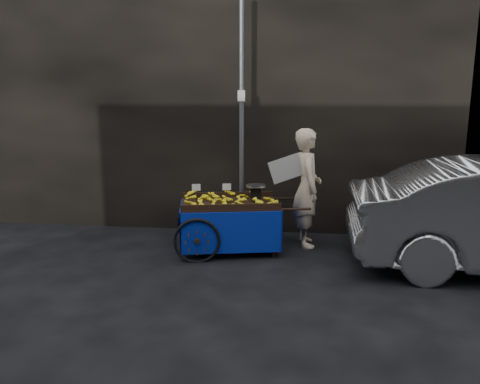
# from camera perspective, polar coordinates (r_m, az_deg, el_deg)

# --- Properties ---
(ground) EXTENTS (80.00, 80.00, 0.00)m
(ground) POSITION_cam_1_polar(r_m,az_deg,el_deg) (7.04, -3.48, -8.35)
(ground) COLOR black
(ground) RESTS_ON ground
(building_wall) EXTENTS (13.50, 2.00, 5.00)m
(building_wall) POSITION_cam_1_polar(r_m,az_deg,el_deg) (9.13, 1.76, 12.30)
(building_wall) COLOR black
(building_wall) RESTS_ON ground
(street_pole) EXTENTS (0.12, 0.10, 4.00)m
(street_pole) POSITION_cam_1_polar(r_m,az_deg,el_deg) (7.86, 0.21, 8.78)
(street_pole) COLOR slate
(street_pole) RESTS_ON ground
(banana_cart) EXTENTS (2.20, 1.31, 1.12)m
(banana_cart) POSITION_cam_1_polar(r_m,az_deg,el_deg) (7.29, -1.67, -1.95)
(banana_cart) COLOR black
(banana_cart) RESTS_ON ground
(vendor) EXTENTS (0.91, 0.76, 1.91)m
(vendor) POSITION_cam_1_polar(r_m,az_deg,el_deg) (7.58, 8.16, 0.51)
(vendor) COLOR beige
(vendor) RESTS_ON ground
(plastic_bag) EXTENTS (0.25, 0.20, 0.22)m
(plastic_bag) POSITION_cam_1_polar(r_m,az_deg,el_deg) (7.35, 3.59, -6.55)
(plastic_bag) COLOR #1732AE
(plastic_bag) RESTS_ON ground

